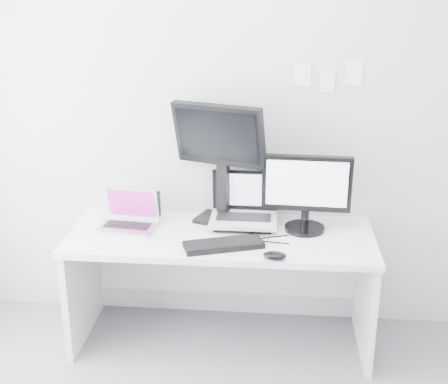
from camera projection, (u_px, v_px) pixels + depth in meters
The scene contains 12 objects.
back_wall at pixel (226, 118), 3.66m from camera, with size 3.60×3.60×0.00m, color silver.
desk at pixel (221, 289), 3.66m from camera, with size 1.80×0.70×0.73m, color white.
macbook at pixel (126, 210), 3.56m from camera, with size 0.33×0.25×0.25m, color silver.
speaker at pixel (153, 205), 3.77m from camera, with size 0.08×0.08×0.16m, color black.
dell_laptop at pixel (244, 201), 3.59m from camera, with size 0.40×0.31×0.34m, color silver.
rear_monitor at pixel (221, 162), 3.59m from camera, with size 0.56×0.20×0.77m, color black.
samsung_monitor at pixel (306, 192), 3.51m from camera, with size 0.52×0.24×0.48m, color black.
keyboard at pixel (224, 245), 3.36m from camera, with size 0.44×0.16×0.03m, color black.
mouse at pixel (275, 255), 3.22m from camera, with size 0.13×0.08×0.04m, color black.
wall_note_0 at pixel (302, 74), 3.53m from camera, with size 0.10×0.00×0.14m, color white.
wall_note_1 at pixel (328, 82), 3.53m from camera, with size 0.09×0.00×0.13m, color white.
wall_note_2 at pixel (354, 73), 3.50m from camera, with size 0.10×0.00×0.14m, color white.
Camera 1 is at (0.31, -1.99, 2.15)m, focal length 48.15 mm.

